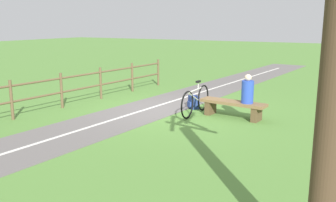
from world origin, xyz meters
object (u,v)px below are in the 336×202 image
bicycle (196,100)px  person_seated (248,91)px  backpack (194,102)px  bench (233,106)px

bicycle → person_seated: bearing=93.5°
backpack → bicycle: bearing=119.9°
bicycle → backpack: (0.36, -0.62, -0.21)m
bench → person_seated: size_ratio=2.41×
bench → backpack: size_ratio=4.38×
person_seated → bicycle: person_seated is taller
bench → person_seated: person_seated is taller
person_seated → backpack: 1.95m
bench → bicycle: 1.05m
person_seated → backpack: bearing=-9.9°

